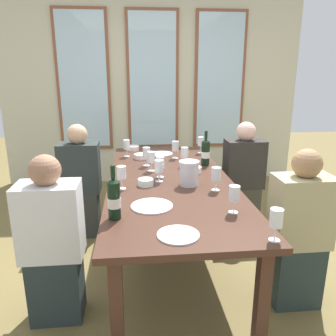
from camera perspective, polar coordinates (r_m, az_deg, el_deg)
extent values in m
plane|color=brown|center=(3.03, 0.27, -15.24)|extent=(12.00, 12.00, 0.00)
cube|color=beige|center=(4.87, -2.63, 14.56)|extent=(4.18, 0.06, 2.90)
cube|color=brown|center=(4.87, -14.19, 14.10)|extent=(0.72, 0.03, 1.88)
cube|color=silver|center=(4.85, -14.21, 14.10)|extent=(0.64, 0.01, 1.80)
cube|color=brown|center=(4.83, -2.60, 14.55)|extent=(0.72, 0.03, 1.88)
cube|color=silver|center=(4.81, -2.58, 14.54)|extent=(0.64, 0.01, 1.80)
cube|color=brown|center=(4.97, 8.76, 14.43)|extent=(0.72, 0.03, 1.88)
cube|color=silver|center=(4.96, 8.81, 14.42)|extent=(0.64, 0.01, 1.80)
cube|color=#42271C|center=(2.73, 0.29, -2.21)|extent=(0.98, 2.35, 0.04)
cube|color=#42271C|center=(1.94, -8.67, -23.36)|extent=(0.07, 0.07, 0.70)
cube|color=#42271C|center=(2.05, 15.63, -21.39)|extent=(0.07, 0.07, 0.70)
cube|color=#42271C|center=(3.86, -7.24, -2.60)|extent=(0.07, 0.07, 0.70)
cube|color=#42271C|center=(3.91, 4.35, -2.24)|extent=(0.07, 0.07, 0.70)
cylinder|color=white|center=(1.81, 1.75, -11.29)|extent=(0.23, 0.23, 0.01)
cylinder|color=white|center=(2.17, -2.76, -6.47)|extent=(0.27, 0.27, 0.01)
cylinder|color=white|center=(3.53, -1.17, 2.43)|extent=(0.24, 0.24, 0.01)
cylinder|color=silver|center=(2.55, 3.60, -1.10)|extent=(0.14, 0.14, 0.17)
cylinder|color=silver|center=(2.52, 3.64, 0.96)|extent=(0.16, 0.16, 0.02)
cylinder|color=black|center=(1.99, -9.15, -5.50)|extent=(0.07, 0.07, 0.23)
cone|color=black|center=(1.94, -9.31, -2.07)|extent=(0.07, 0.07, 0.02)
cylinder|color=black|center=(1.93, -9.37, -0.67)|extent=(0.03, 0.03, 0.08)
cylinder|color=silver|center=(1.99, -9.13, -5.80)|extent=(0.08, 0.08, 0.06)
cylinder|color=black|center=(3.11, 6.39, 2.47)|extent=(0.07, 0.07, 0.22)
cone|color=black|center=(3.08, 6.46, 4.68)|extent=(0.07, 0.07, 0.02)
cylinder|color=black|center=(3.08, 6.49, 5.58)|extent=(0.03, 0.03, 0.08)
cylinder|color=silver|center=(3.11, 6.38, 2.27)|extent=(0.08, 0.08, 0.06)
cylinder|color=white|center=(2.56, -3.80, -2.44)|extent=(0.12, 0.12, 0.05)
cylinder|color=white|center=(2.88, 4.40, -0.32)|extent=(0.13, 0.13, 0.05)
cylinder|color=white|center=(3.72, -5.97, 3.38)|extent=(0.14, 0.14, 0.05)
cylinder|color=white|center=(3.35, -4.58, 1.98)|extent=(0.14, 0.14, 0.05)
cylinder|color=white|center=(2.65, -1.53, -2.28)|extent=(0.06, 0.06, 0.00)
cylinder|color=white|center=(2.64, -1.53, -1.46)|extent=(0.01, 0.01, 0.07)
cylinder|color=white|center=(2.61, -1.55, 0.32)|extent=(0.07, 0.07, 0.09)
cylinder|color=white|center=(3.36, 1.24, 1.70)|extent=(0.06, 0.06, 0.00)
cylinder|color=white|center=(3.35, 1.25, 2.35)|extent=(0.01, 0.01, 0.07)
cylinder|color=white|center=(3.33, 1.26, 3.77)|extent=(0.07, 0.07, 0.09)
cylinder|color=maroon|center=(3.34, 1.25, 3.23)|extent=(0.06, 0.06, 0.03)
cylinder|color=white|center=(2.76, -1.30, -1.54)|extent=(0.06, 0.06, 0.00)
cylinder|color=white|center=(2.75, -1.31, -0.75)|extent=(0.01, 0.01, 0.07)
cylinder|color=white|center=(2.72, -1.32, 0.96)|extent=(0.07, 0.07, 0.09)
cylinder|color=white|center=(3.60, 5.56, 2.57)|extent=(0.06, 0.06, 0.00)
cylinder|color=white|center=(3.59, 5.57, 3.19)|extent=(0.01, 0.01, 0.07)
cylinder|color=white|center=(3.57, 5.61, 4.52)|extent=(0.07, 0.07, 0.09)
cylinder|color=beige|center=(3.58, 5.60, 3.99)|extent=(0.06, 0.06, 0.02)
cylinder|color=white|center=(3.10, -3.65, 0.42)|extent=(0.06, 0.06, 0.00)
cylinder|color=white|center=(3.09, -3.66, 1.12)|extent=(0.01, 0.01, 0.07)
cylinder|color=white|center=(3.07, -3.69, 2.66)|extent=(0.07, 0.07, 0.09)
cylinder|color=white|center=(2.51, -7.81, -3.49)|extent=(0.06, 0.06, 0.00)
cylinder|color=white|center=(2.50, -7.84, -2.63)|extent=(0.01, 0.01, 0.07)
cylinder|color=white|center=(2.47, -7.92, -0.77)|extent=(0.07, 0.07, 0.09)
cylinder|color=white|center=(1.85, 17.60, -11.60)|extent=(0.06, 0.06, 0.00)
cylinder|color=white|center=(1.83, 17.71, -10.50)|extent=(0.01, 0.01, 0.07)
cylinder|color=white|center=(1.79, 17.94, -8.06)|extent=(0.07, 0.07, 0.09)
cylinder|color=#590C19|center=(1.81, 17.86, -8.95)|extent=(0.06, 0.06, 0.03)
cylinder|color=white|center=(3.46, -7.00, 1.98)|extent=(0.06, 0.06, 0.00)
cylinder|color=white|center=(3.45, -7.02, 2.62)|extent=(0.01, 0.01, 0.07)
cylinder|color=white|center=(3.43, -7.07, 4.00)|extent=(0.07, 0.07, 0.09)
cylinder|color=white|center=(3.09, 2.81, 0.40)|extent=(0.06, 0.06, 0.00)
cylinder|color=white|center=(3.08, 2.82, 1.11)|extent=(0.01, 0.01, 0.07)
cylinder|color=white|center=(3.06, 2.84, 2.65)|extent=(0.07, 0.07, 0.09)
cylinder|color=maroon|center=(3.07, 2.83, 2.18)|extent=(0.06, 0.06, 0.04)
cylinder|color=white|center=(2.12, 11.03, -7.40)|extent=(0.06, 0.06, 0.00)
cylinder|color=white|center=(2.11, 11.09, -6.41)|extent=(0.01, 0.01, 0.07)
cylinder|color=white|center=(2.08, 11.22, -4.24)|extent=(0.07, 0.07, 0.09)
cylinder|color=#590C19|center=(2.09, 11.17, -4.95)|extent=(0.06, 0.06, 0.04)
cylinder|color=white|center=(2.48, 8.08, -3.73)|extent=(0.06, 0.06, 0.00)
cylinder|color=white|center=(2.47, 8.11, -2.86)|extent=(0.01, 0.01, 0.07)
cylinder|color=white|center=(2.44, 8.19, -0.98)|extent=(0.07, 0.07, 0.09)
cylinder|color=white|center=(2.93, -2.86, -0.48)|extent=(0.06, 0.06, 0.00)
cylinder|color=white|center=(2.92, -2.87, 0.26)|extent=(0.01, 0.01, 0.07)
cylinder|color=white|center=(2.90, -2.89, 1.88)|extent=(0.07, 0.07, 0.09)
cylinder|color=#590C19|center=(2.91, -2.89, 1.29)|extent=(0.06, 0.06, 0.03)
cube|color=#2F322E|center=(3.47, -14.26, -7.38)|extent=(0.32, 0.24, 0.45)
cube|color=#28302F|center=(3.32, -14.81, 0.02)|extent=(0.38, 0.24, 0.48)
sphere|color=tan|center=(3.25, -15.22, 5.56)|extent=(0.19, 0.19, 0.19)
cube|color=#38372E|center=(3.58, 12.34, -6.47)|extent=(0.32, 0.24, 0.45)
cube|color=#2B2825|center=(3.44, 12.80, 0.71)|extent=(0.38, 0.24, 0.48)
sphere|color=beige|center=(3.37, 13.14, 6.06)|extent=(0.19, 0.19, 0.19)
cube|color=#253031|center=(2.44, -18.34, -18.49)|extent=(0.32, 0.24, 0.45)
cube|color=silver|center=(2.22, -19.40, -8.47)|extent=(0.38, 0.24, 0.48)
sphere|color=#97694F|center=(2.11, -20.21, -0.37)|extent=(0.19, 0.19, 0.19)
cube|color=#263431|center=(2.61, 20.64, -16.31)|extent=(0.32, 0.24, 0.45)
cube|color=tan|center=(2.40, 21.73, -6.83)|extent=(0.38, 0.24, 0.48)
sphere|color=#9E754F|center=(2.30, 22.56, 0.69)|extent=(0.19, 0.19, 0.19)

